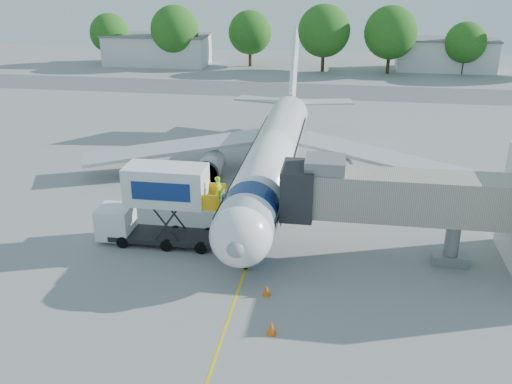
# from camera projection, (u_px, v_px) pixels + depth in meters

# --- Properties ---
(ground) EXTENTS (160.00, 160.00, 0.00)m
(ground) POSITION_uv_depth(u_px,v_px,m) (267.00, 207.00, 43.90)
(ground) COLOR gray
(ground) RESTS_ON ground
(guidance_line) EXTENTS (0.15, 70.00, 0.01)m
(guidance_line) POSITION_uv_depth(u_px,v_px,m) (267.00, 207.00, 43.90)
(guidance_line) COLOR yellow
(guidance_line) RESTS_ON ground
(taxiway_strip) EXTENTS (120.00, 10.00, 0.01)m
(taxiway_strip) POSITION_uv_depth(u_px,v_px,m) (306.00, 91.00, 82.28)
(taxiway_strip) COLOR #59595B
(taxiway_strip) RESTS_ON ground
(aircraft) EXTENTS (34.17, 37.73, 11.35)m
(aircraft) POSITION_uv_depth(u_px,v_px,m) (274.00, 154.00, 46.54)
(aircraft) COLOR white
(aircraft) RESTS_ON ground
(jet_bridge) EXTENTS (13.90, 3.20, 6.60)m
(jet_bridge) POSITION_uv_depth(u_px,v_px,m) (381.00, 196.00, 34.72)
(jet_bridge) COLOR #A7A18E
(jet_bridge) RESTS_ON ground
(catering_hiloader) EXTENTS (8.50, 2.44, 5.50)m
(catering_hiloader) POSITION_uv_depth(u_px,v_px,m) (158.00, 205.00, 37.34)
(catering_hiloader) COLOR black
(catering_hiloader) RESTS_ON ground
(ground_tug) EXTENTS (3.85, 2.70, 1.39)m
(ground_tug) POSITION_uv_depth(u_px,v_px,m) (176.00, 330.00, 28.16)
(ground_tug) COLOR silver
(ground_tug) RESTS_ON ground
(safety_cone_a) EXTENTS (0.44, 0.44, 0.70)m
(safety_cone_a) POSITION_uv_depth(u_px,v_px,m) (267.00, 291.00, 32.25)
(safety_cone_a) COLOR #E85E0C
(safety_cone_a) RESTS_ON ground
(safety_cone_b) EXTENTS (0.49, 0.49, 0.77)m
(safety_cone_b) POSITION_uv_depth(u_px,v_px,m) (271.00, 328.00, 28.93)
(safety_cone_b) COLOR #E85E0C
(safety_cone_b) RESTS_ON ground
(outbuilding_left) EXTENTS (18.40, 8.40, 5.30)m
(outbuilding_left) POSITION_uv_depth(u_px,v_px,m) (157.00, 49.00, 101.69)
(outbuilding_left) COLOR silver
(outbuilding_left) RESTS_ON ground
(outbuilding_right) EXTENTS (16.40, 7.40, 5.30)m
(outbuilding_right) POSITION_uv_depth(u_px,v_px,m) (445.00, 54.00, 96.42)
(outbuilding_right) COLOR silver
(outbuilding_right) RESTS_ON ground
(tree_a) EXTENTS (6.93, 6.93, 8.84)m
(tree_a) POSITION_uv_depth(u_px,v_px,m) (110.00, 33.00, 101.45)
(tree_a) COLOR #382314
(tree_a) RESTS_ON ground
(tree_b) EXTENTS (8.23, 8.23, 10.49)m
(tree_b) POSITION_uv_depth(u_px,v_px,m) (175.00, 30.00, 97.79)
(tree_b) COLOR #382314
(tree_b) RESTS_ON ground
(tree_c) EXTENTS (7.51, 7.51, 9.58)m
(tree_c) POSITION_uv_depth(u_px,v_px,m) (250.00, 32.00, 98.75)
(tree_c) COLOR #382314
(tree_c) RESTS_ON ground
(tree_d) EXTENTS (8.59, 8.59, 10.96)m
(tree_d) POSITION_uv_depth(u_px,v_px,m) (324.00, 31.00, 93.75)
(tree_d) COLOR #382314
(tree_d) RESTS_ON ground
(tree_e) EXTENTS (8.54, 8.54, 10.89)m
(tree_e) POSITION_uv_depth(u_px,v_px,m) (391.00, 33.00, 91.97)
(tree_e) COLOR #382314
(tree_e) RESTS_ON ground
(tree_f) EXTENTS (6.58, 6.58, 8.39)m
(tree_f) POSITION_uv_depth(u_px,v_px,m) (466.00, 43.00, 92.19)
(tree_f) COLOR #382314
(tree_f) RESTS_ON ground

